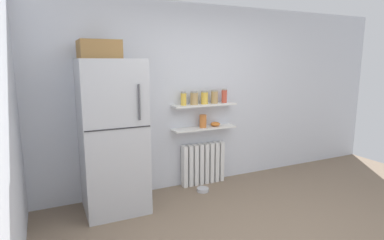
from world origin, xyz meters
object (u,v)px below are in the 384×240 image
storage_jar_2 (204,98)px  pet_food_bowl (203,190)px  storage_jar_1 (194,98)px  vase (203,121)px  refrigerator (112,133)px  storage_jar_0 (183,99)px  radiator (203,164)px  shelf_bowl (215,124)px  storage_jar_3 (215,97)px  storage_jar_4 (224,96)px

storage_jar_2 → pet_food_bowl: (-0.14, -0.24, -1.28)m
storage_jar_1 → vase: size_ratio=1.00×
refrigerator → vase: refrigerator is taller
storage_jar_1 → pet_food_bowl: size_ratio=1.11×
storage_jar_2 → pet_food_bowl: 1.31m
refrigerator → storage_jar_0: bearing=12.9°
storage_jar_0 → storage_jar_1: bearing=-0.0°
refrigerator → radiator: refrigerator is taller
storage_jar_1 → storage_jar_2: bearing=0.0°
refrigerator → pet_food_bowl: (1.22, -0.01, -0.94)m
vase → pet_food_bowl: size_ratio=1.11×
pet_food_bowl → storage_jar_0: bearing=127.2°
refrigerator → shelf_bowl: refrigerator is taller
vase → pet_food_bowl: bearing=-116.4°
storage_jar_3 → pet_food_bowl: bearing=-141.6°
storage_jar_4 → vase: (-0.35, 0.00, -0.35)m
storage_jar_4 → vase: size_ratio=1.11×
storage_jar_3 → shelf_bowl: size_ratio=1.35×
storage_jar_4 → shelf_bowl: storage_jar_4 is taller
storage_jar_0 → storage_jar_2: 0.33m
storage_jar_4 → storage_jar_3: bearing=-180.0°
vase → radiator: bearing=53.6°
storage_jar_3 → shelf_bowl: bearing=0.0°
storage_jar_0 → storage_jar_3: storage_jar_3 is taller
pet_food_bowl → shelf_bowl: bearing=36.8°
storage_jar_4 → pet_food_bowl: storage_jar_4 is taller
radiator → pet_food_bowl: bearing=-117.6°
storage_jar_3 → vase: storage_jar_3 is taller
refrigerator → storage_jar_0: 1.12m
radiator → storage_jar_4: (0.33, -0.03, 1.00)m
storage_jar_2 → shelf_bowl: size_ratio=1.31×
radiator → storage_jar_2: (-0.00, -0.03, 0.99)m
refrigerator → shelf_bowl: 1.57m
pet_food_bowl → radiator: bearing=62.4°
storage_jar_1 → storage_jar_3: storage_jar_3 is taller
storage_jar_1 → storage_jar_2: storage_jar_2 is taller
shelf_bowl → storage_jar_1: bearing=-180.0°
refrigerator → storage_jar_0: size_ratio=10.82×
storage_jar_1 → shelf_bowl: size_ratio=1.29×
storage_jar_0 → storage_jar_2: same height
storage_jar_2 → storage_jar_3: size_ratio=0.97×
storage_jar_2 → storage_jar_4: 0.33m
storage_jar_0 → pet_food_bowl: size_ratio=1.12×
storage_jar_1 → refrigerator: bearing=-168.8°
refrigerator → radiator: 1.54m
radiator → vase: (-0.02, -0.03, 0.65)m
radiator → shelf_bowl: (0.18, -0.03, 0.59)m
refrigerator → vase: bearing=10.0°
radiator → storage_jar_2: storage_jar_2 is taller
storage_jar_1 → shelf_bowl: 0.53m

